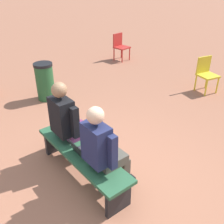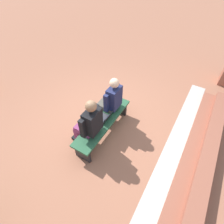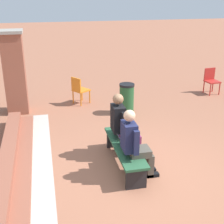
# 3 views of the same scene
# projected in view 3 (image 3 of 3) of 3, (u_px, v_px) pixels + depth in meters

# --- Properties ---
(ground_plane) EXTENTS (60.00, 60.00, 0.00)m
(ground_plane) POSITION_uv_depth(u_px,v_px,m) (135.00, 172.00, 6.01)
(ground_plane) COLOR #9E6047
(concrete_strip) EXTENTS (6.17, 0.40, 0.01)m
(concrete_strip) POSITION_uv_depth(u_px,v_px,m) (43.00, 175.00, 5.92)
(concrete_strip) COLOR #B7B2A8
(concrete_strip) RESTS_ON ground
(brick_steps) EXTENTS (5.37, 0.60, 0.30)m
(brick_steps) POSITION_uv_depth(u_px,v_px,m) (12.00, 173.00, 5.76)
(brick_steps) COLOR #93513D
(brick_steps) RESTS_ON ground
(brick_pillar_right_of_steps) EXTENTS (0.64, 0.64, 2.29)m
(brick_pillar_right_of_steps) POSITION_uv_depth(u_px,v_px,m) (15.00, 72.00, 8.54)
(brick_pillar_right_of_steps) COLOR #93513D
(brick_pillar_right_of_steps) RESTS_ON ground
(bench) EXTENTS (1.80, 0.44, 0.45)m
(bench) POSITION_uv_depth(u_px,v_px,m) (125.00, 149.00, 6.12)
(bench) COLOR #285638
(bench) RESTS_ON ground
(person_student) EXTENTS (0.54, 0.69, 1.35)m
(person_student) POSITION_uv_depth(u_px,v_px,m) (135.00, 142.00, 5.61)
(person_student) COLOR #4C473D
(person_student) RESTS_ON ground
(person_adult) EXTENTS (0.56, 0.71, 1.37)m
(person_adult) POSITION_uv_depth(u_px,v_px,m) (123.00, 123.00, 6.36)
(person_adult) COLOR #7F2D5B
(person_adult) RESTS_ON ground
(laptop) EXTENTS (0.32, 0.29, 0.21)m
(laptop) POSITION_uv_depth(u_px,v_px,m) (125.00, 144.00, 6.02)
(laptop) COLOR black
(laptop) RESTS_ON bench
(plastic_chair_far_left) EXTENTS (0.58, 0.58, 0.84)m
(plastic_chair_far_left) POSITION_uv_depth(u_px,v_px,m) (79.00, 89.00, 9.40)
(plastic_chair_far_left) COLOR orange
(plastic_chair_far_left) RESTS_ON ground
(plastic_chair_foreground) EXTENTS (0.47, 0.47, 0.84)m
(plastic_chair_foreground) POSITION_uv_depth(u_px,v_px,m) (211.00, 79.00, 10.40)
(plastic_chair_foreground) COLOR red
(plastic_chair_foreground) RESTS_ON ground
(litter_bin) EXTENTS (0.42, 0.42, 0.86)m
(litter_bin) POSITION_uv_depth(u_px,v_px,m) (127.00, 99.00, 8.70)
(litter_bin) COLOR #23562D
(litter_bin) RESTS_ON ground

